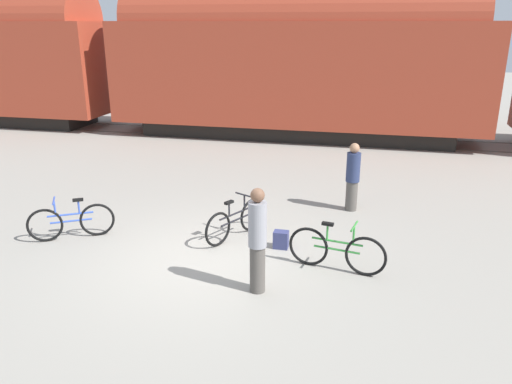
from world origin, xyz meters
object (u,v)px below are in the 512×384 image
object	(u,v)px
freight_train	(295,57)
bicycle_green	(337,250)
bicycle_black	(235,221)
person_in_grey	(257,240)
bicycle_blue	(71,221)
person_in_navy	(353,177)
backpack	(281,240)

from	to	relation	value
freight_train	bicycle_green	bearing A→B (deg)	-77.01
freight_train	bicycle_black	xyz separation A→B (m)	(0.33, -9.42, -2.54)
person_in_grey	freight_train	bearing A→B (deg)	124.61
freight_train	bicycle_black	distance (m)	9.77
bicycle_blue	bicycle_green	bearing A→B (deg)	-1.84
person_in_grey	bicycle_blue	bearing A→B (deg)	-167.66
bicycle_black	person_in_navy	xyz separation A→B (m)	(2.16, 2.10, 0.43)
bicycle_blue	bicycle_green	xyz separation A→B (m)	(5.20, -0.17, 0.02)
freight_train	bicycle_blue	xyz separation A→B (m)	(-2.81, -10.20, -2.54)
freight_train	bicycle_green	world-z (taller)	freight_train
bicycle_green	backpack	world-z (taller)	bicycle_green
bicycle_black	backpack	xyz separation A→B (m)	(0.97, -0.27, -0.19)
bicycle_blue	bicycle_green	world-z (taller)	bicycle_green
bicycle_blue	person_in_navy	bearing A→B (deg)	28.45
freight_train	person_in_navy	xyz separation A→B (m)	(2.50, -7.33, -2.11)
bicycle_blue	person_in_grey	xyz separation A→B (m)	(4.04, -1.16, 0.53)
freight_train	person_in_navy	bearing A→B (deg)	-71.19
freight_train	bicycle_green	xyz separation A→B (m)	(2.39, -10.36, -2.53)
freight_train	bicycle_black	world-z (taller)	freight_train
person_in_navy	backpack	distance (m)	2.73
person_in_grey	bicycle_green	bearing A→B (deg)	69.08
freight_train	person_in_grey	distance (m)	11.61
bicycle_green	person_in_grey	xyz separation A→B (m)	(-1.16, -1.00, 0.51)
bicycle_blue	backpack	distance (m)	4.15
bicycle_black	backpack	size ratio (longest dim) A/B	4.47
bicycle_black	bicycle_green	world-z (taller)	bicycle_green
bicycle_green	person_in_navy	distance (m)	3.07
person_in_navy	backpack	bearing A→B (deg)	110.63
bicycle_black	person_in_grey	size ratio (longest dim) A/B	0.88
freight_train	backpack	size ratio (longest dim) A/B	123.51
person_in_navy	freight_train	bearing A→B (deg)	-23.88
person_in_grey	person_in_navy	world-z (taller)	person_in_grey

